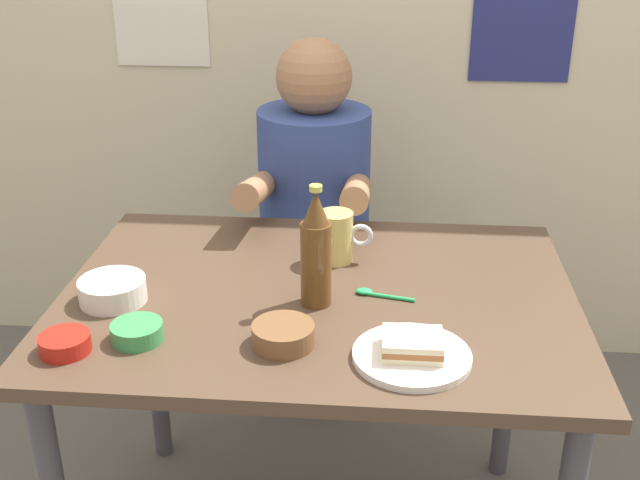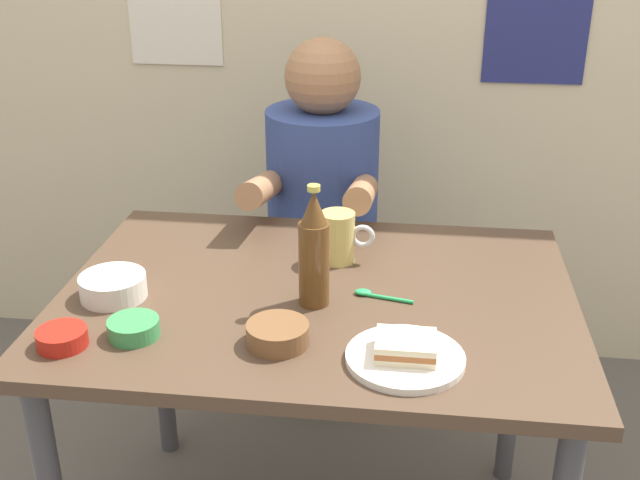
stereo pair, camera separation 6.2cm
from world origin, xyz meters
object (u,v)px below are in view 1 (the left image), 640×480
Objects in this scene: dip_bowl_green at (137,331)px; beer_mug at (337,237)px; person_seated at (314,182)px; plate_orange at (412,356)px; sandwich at (412,344)px; dining_table at (318,329)px; beer_bottle at (316,252)px; stool at (315,307)px.

beer_mug is at bearing 46.82° from dip_bowl_green.
person_seated is 3.27× the size of plate_orange.
plate_orange is 1.75× the size of beer_mug.
dip_bowl_green is (-0.52, 0.02, -0.01)m from sandwich.
beer_bottle is (-0.00, -0.05, 0.21)m from dining_table.
dining_table is 4.20× the size of beer_bottle.
person_seated reaches higher than plate_orange.
dining_table is 2.44× the size of stool.
beer_bottle reaches higher than stool.
beer_mug is (0.10, -0.47, 0.45)m from stool.
sandwich is 0.29m from beer_bottle.
dining_table is 11.00× the size of dip_bowl_green.
beer_bottle reaches higher than sandwich.
stool is at bearing 90.00° from person_seated.
stool is at bearing 95.45° from beer_bottle.
dip_bowl_green reaches higher than dining_table.
sandwich is (-0.00, 0.00, 0.02)m from plate_orange.
person_seated is (0.00, -0.01, 0.42)m from stool.
dining_table is at bearing 34.25° from dip_bowl_green.
person_seated reaches higher than beer_bottle.
stool is 4.50× the size of dip_bowl_green.
person_seated is (-0.07, 0.62, 0.12)m from dining_table.
sandwich is 1.10× the size of dip_bowl_green.
sandwich is at bearing -73.31° from person_seated.
beer_bottle is at bearing -84.45° from person_seated.
dining_table is 1.53× the size of person_seated.
plate_orange is 0.02m from sandwich.
dining_table is at bearing 128.12° from sandwich.
plate_orange is (0.26, -0.87, -0.02)m from person_seated.
plate_orange is 2.20× the size of dip_bowl_green.
beer_mug reaches higher than sandwich.
dining_table is 0.22m from beer_mug.
stool is (-0.07, 0.63, -0.30)m from dining_table.
beer_bottle reaches higher than beer_mug.
plate_orange reaches higher than dining_table.
person_seated reaches higher than dip_bowl_green.
dining_table is 0.34m from sandwich.
dip_bowl_green reaches higher than stool.
beer_mug is at bearing 112.09° from plate_orange.
person_seated is 0.88m from dip_bowl_green.
beer_mug is (-0.16, 0.41, 0.05)m from plate_orange.
person_seated is 7.20× the size of dip_bowl_green.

